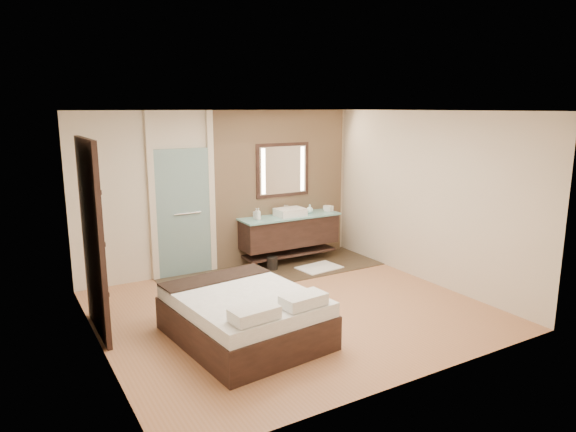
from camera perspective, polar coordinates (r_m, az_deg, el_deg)
floor at (r=7.22m, az=0.39°, el=-10.34°), size 5.00×5.00×0.00m
tile_strip at (r=8.80m, az=-1.58°, el=-6.13°), size 3.80×1.30×0.01m
stone_wall at (r=9.25m, az=-0.74°, el=3.32°), size 2.60×0.08×2.70m
vanity at (r=9.15m, az=0.18°, el=-1.69°), size 1.85×0.55×0.88m
mirror_unit at (r=9.16m, az=-0.58°, el=5.13°), size 1.06×0.04×0.96m
frosted_door at (r=8.53m, az=-11.58°, el=0.93°), size 1.10×0.12×2.70m
shoji_partition at (r=6.60m, az=-20.87°, el=-2.26°), size 0.06×1.20×2.40m
bed at (r=6.29m, az=-4.85°, el=-10.95°), size 1.67×2.00×0.71m
bath_mat at (r=8.96m, az=3.47°, el=-5.75°), size 0.77×0.58×0.02m
waste_bin at (r=8.85m, az=-1.77°, el=-5.29°), size 0.23×0.23×0.23m
tissue_box at (r=9.48m, az=4.57°, el=0.83°), size 0.15×0.15×0.10m
soap_bottle_a at (r=8.73m, az=-3.29°, el=0.23°), size 0.09×0.09×0.21m
soap_bottle_b at (r=8.80m, az=-3.53°, el=0.27°), size 0.09×0.09×0.19m
soap_bottle_c at (r=9.29m, az=2.43°, el=0.81°), size 0.13×0.13×0.16m
cup at (r=9.52m, az=4.27°, el=0.87°), size 0.15×0.15×0.10m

